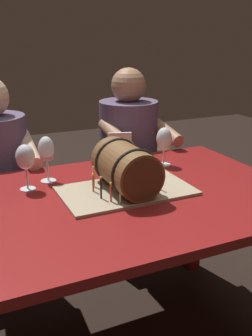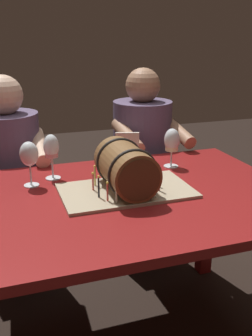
# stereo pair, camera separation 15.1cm
# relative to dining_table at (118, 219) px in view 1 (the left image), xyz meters

# --- Properties ---
(dining_table) EXTENTS (1.41, 0.92, 0.72)m
(dining_table) POSITION_rel_dining_table_xyz_m (0.00, 0.00, 0.00)
(dining_table) COLOR maroon
(dining_table) RESTS_ON ground
(barrel_cake) EXTENTS (0.51, 0.30, 0.20)m
(barrel_cake) POSITION_rel_dining_table_xyz_m (0.04, 0.02, 0.19)
(barrel_cake) COLOR tan
(barrel_cake) RESTS_ON dining_table
(wine_glass_rose) EXTENTS (0.07, 0.07, 0.20)m
(wine_glass_rose) POSITION_rel_dining_table_xyz_m (-0.21, 0.27, 0.23)
(wine_glass_rose) COLOR white
(wine_glass_rose) RESTS_ON dining_table
(wine_glass_empty) EXTENTS (0.07, 0.07, 0.19)m
(wine_glass_empty) POSITION_rel_dining_table_xyz_m (-0.30, 0.21, 0.23)
(wine_glass_empty) COLOR white
(wine_glass_empty) RESTS_ON dining_table
(wine_glass_white) EXTENTS (0.07, 0.07, 0.18)m
(wine_glass_white) POSITION_rel_dining_table_xyz_m (0.34, 0.25, 0.22)
(wine_glass_white) COLOR white
(wine_glass_white) RESTS_ON dining_table
(menu_card) EXTENTS (0.11, 0.05, 0.16)m
(menu_card) POSITION_rel_dining_table_xyz_m (0.16, 0.34, 0.18)
(menu_card) COLOR silver
(menu_card) RESTS_ON dining_table
(person_seated_right) EXTENTS (0.39, 0.48, 1.14)m
(person_seated_right) POSITION_rel_dining_table_xyz_m (0.37, 0.70, -0.10)
(person_seated_right) COLOR #372D40
(person_seated_right) RESTS_ON ground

